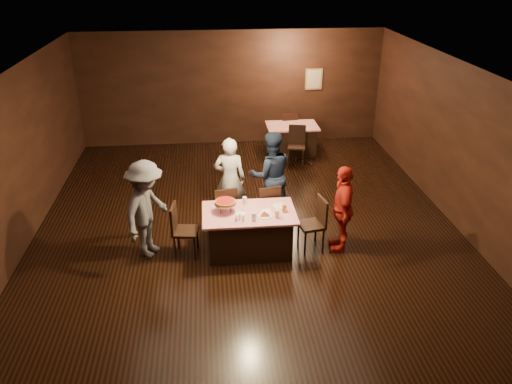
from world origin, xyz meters
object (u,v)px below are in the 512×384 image
(diner_grey_knit, at_px, (147,209))
(chair_far_right, at_px, (267,206))
(diner_white_jacket, at_px, (230,179))
(glass_amber, at_px, (284,208))
(plate_empty, at_px, (280,206))
(glass_front_left, at_px, (254,217))
(back_table, at_px, (292,139))
(chair_end_right, at_px, (311,224))
(chair_back_far, at_px, (288,129))
(diner_red_shirt, at_px, (342,209))
(glass_front_right, at_px, (277,214))
(pizza_stand, at_px, (225,202))
(chair_back_near, at_px, (297,146))
(main_table, at_px, (249,231))
(glass_back, at_px, (245,201))
(diner_navy_hoodie, at_px, (271,175))
(chair_end_left, at_px, (186,230))
(chair_far_left, at_px, (224,208))

(diner_grey_knit, bearing_deg, chair_far_right, -48.07)
(diner_white_jacket, xyz_separation_m, glass_amber, (0.86, -1.31, 0.01))
(plate_empty, distance_m, glass_front_left, 0.68)
(back_table, distance_m, plate_empty, 4.53)
(chair_end_right, relative_size, chair_back_far, 1.00)
(diner_red_shirt, distance_m, glass_front_right, 1.17)
(pizza_stand, height_order, plate_empty, pizza_stand)
(chair_back_near, distance_m, plate_empty, 3.84)
(main_table, height_order, glass_back, glass_back)
(glass_back, bearing_deg, glass_front_right, -47.73)
(diner_navy_hoodie, relative_size, glass_front_right, 12.56)
(chair_end_left, relative_size, glass_front_left, 6.79)
(chair_end_left, bearing_deg, chair_end_right, -82.15)
(chair_end_left, distance_m, pizza_stand, 0.85)
(chair_far_left, relative_size, chair_far_right, 1.00)
(chair_end_left, bearing_deg, glass_front_left, -96.77)
(chair_far_left, relative_size, diner_navy_hoodie, 0.54)
(glass_front_left, bearing_deg, chair_back_far, 74.97)
(chair_far_right, relative_size, diner_white_jacket, 0.57)
(chair_far_right, distance_m, glass_front_left, 1.17)
(chair_end_right, xyz_separation_m, diner_navy_hoodie, (-0.56, 1.27, 0.40))
(diner_white_jacket, xyz_separation_m, diner_red_shirt, (1.87, -1.35, -0.04))
(back_table, bearing_deg, diner_white_jacket, -118.33)
(chair_end_left, relative_size, chair_back_far, 1.00)
(chair_end_left, distance_m, diner_red_shirt, 2.73)
(plate_empty, bearing_deg, glass_front_left, -138.01)
(diner_grey_knit, bearing_deg, diner_navy_hoodie, -37.78)
(main_table, xyz_separation_m, pizza_stand, (-0.40, 0.05, 0.57))
(diner_navy_hoodie, bearing_deg, glass_back, 53.85)
(chair_end_left, bearing_deg, plate_empty, -76.96)
(pizza_stand, bearing_deg, chair_end_left, -175.91)
(glass_front_left, bearing_deg, main_table, 99.46)
(diner_grey_knit, bearing_deg, diner_red_shirt, -68.37)
(diner_navy_hoodie, bearing_deg, chair_end_left, 32.80)
(glass_front_right, bearing_deg, glass_amber, 53.13)
(back_table, relative_size, diner_grey_knit, 0.75)
(chair_end_left, distance_m, diner_grey_knit, 0.75)
(diner_navy_hoodie, bearing_deg, diner_red_shirt, 123.33)
(diner_grey_knit, bearing_deg, chair_back_near, -16.13)
(diner_navy_hoodie, height_order, diner_red_shirt, diner_navy_hoodie)
(back_table, bearing_deg, main_table, -108.39)
(chair_back_near, relative_size, glass_amber, 6.79)
(main_table, bearing_deg, chair_far_right, 61.93)
(chair_far_right, xyz_separation_m, glass_amber, (0.20, -0.80, 0.37))
(back_table, bearing_deg, diner_red_shirt, -88.80)
(diner_navy_hoodie, height_order, pizza_stand, diner_navy_hoodie)
(pizza_stand, bearing_deg, plate_empty, 6.01)
(glass_back, bearing_deg, chair_far_right, 45.00)
(chair_end_left, bearing_deg, chair_back_far, -19.05)
(main_table, bearing_deg, glass_front_right, -29.05)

